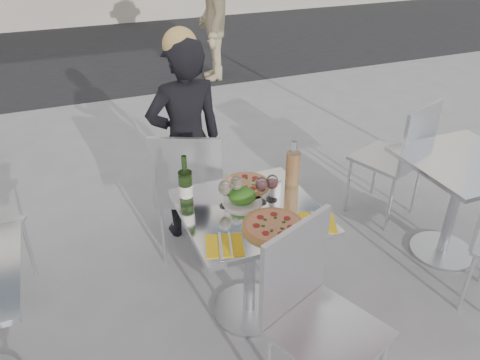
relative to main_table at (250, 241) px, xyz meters
name	(u,v)px	position (x,y,z in m)	size (l,w,h in m)	color
ground	(249,310)	(0.00, 0.00, -0.54)	(80.00, 80.00, 0.00)	slate
street_asphalt	(102,50)	(0.00, 6.50, -0.54)	(24.00, 5.00, 0.00)	black
main_table	(250,241)	(0.00, 0.00, 0.00)	(0.72, 0.72, 0.75)	#B7BABF
side_table_right	(459,188)	(1.50, 0.00, 0.00)	(0.72, 0.72, 0.75)	#B7BABF
chair_far	(190,186)	(-0.15, 0.63, 0.04)	(0.59, 0.60, 0.98)	silver
chair_near	(313,307)	(0.06, -0.60, 0.04)	(0.58, 0.59, 0.97)	silver
side_chair_rfar	(401,152)	(1.43, 0.51, 0.03)	(0.57, 0.58, 0.97)	silver
woman_diner	(186,143)	(-0.08, 0.95, 0.19)	(0.54, 0.35, 1.47)	black
pedestrian_b	(209,13)	(1.25, 4.35, 0.36)	(1.16, 0.67, 1.80)	#968661
pizza_near	(273,226)	(0.04, -0.20, 0.22)	(0.32, 0.32, 0.02)	tan
pizza_far	(246,185)	(0.07, 0.21, 0.23)	(0.31, 0.31, 0.03)	white
salad_plate	(242,197)	(-0.02, 0.08, 0.25)	(0.22, 0.22, 0.09)	white
wine_bottle	(186,186)	(-0.30, 0.17, 0.32)	(0.07, 0.08, 0.29)	#32541F
carafe	(293,169)	(0.31, 0.12, 0.33)	(0.08, 0.08, 0.29)	tan
sugar_shaker	(275,187)	(0.18, 0.08, 0.26)	(0.06, 0.06, 0.11)	white
wineglass_white_a	(225,189)	(-0.12, 0.08, 0.32)	(0.07, 0.07, 0.16)	white
wineglass_white_b	(236,184)	(-0.04, 0.10, 0.32)	(0.07, 0.07, 0.16)	white
wineglass_red_a	(262,185)	(0.08, 0.04, 0.32)	(0.07, 0.07, 0.16)	white
wineglass_red_b	(272,183)	(0.14, 0.04, 0.32)	(0.07, 0.07, 0.16)	white
napkin_left	(224,245)	(-0.24, -0.24, 0.21)	(0.22, 0.22, 0.01)	gold
napkin_right	(317,222)	(0.27, -0.24, 0.21)	(0.24, 0.24, 0.01)	gold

